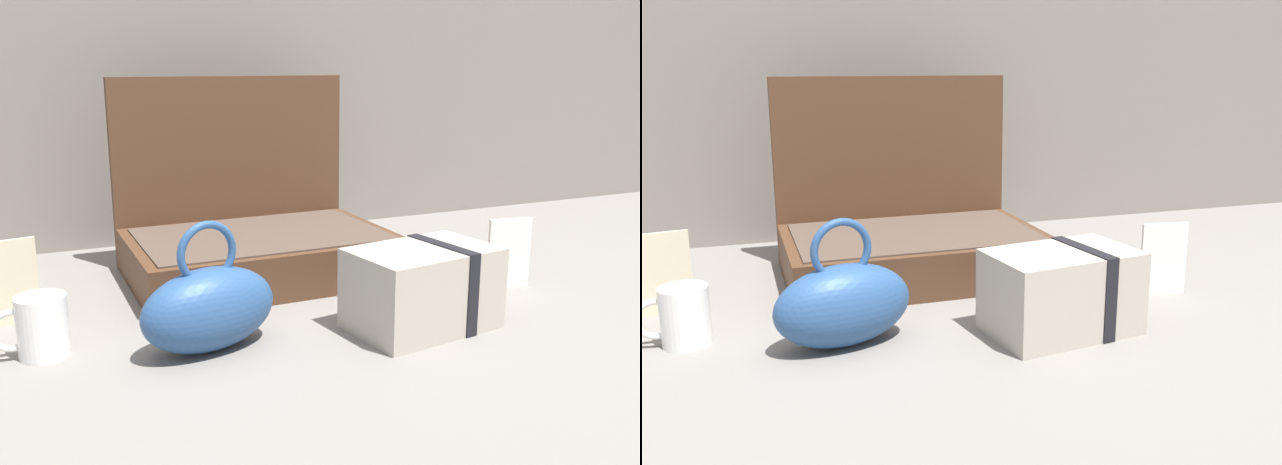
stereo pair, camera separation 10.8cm
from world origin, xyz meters
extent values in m
plane|color=slate|center=(0.00, 0.00, 0.00)|extent=(6.00, 6.00, 0.00)
cube|color=#4C301E|center=(-0.04, 0.20, 0.04)|extent=(0.47, 0.31, 0.08)
cube|color=#4C3D33|center=(-0.04, 0.20, 0.08)|extent=(0.43, 0.28, 0.00)
cube|color=#4C301E|center=(-0.04, 0.37, 0.18)|extent=(0.47, 0.02, 0.36)
ellipsoid|color=#284C7F|center=(-0.21, -0.08, 0.06)|extent=(0.22, 0.14, 0.12)
torus|color=#284C7F|center=(-0.21, -0.08, 0.14)|extent=(0.09, 0.03, 0.09)
cube|color=#B2A899|center=(0.10, -0.13, 0.06)|extent=(0.23, 0.17, 0.12)
cube|color=black|center=(0.14, -0.13, 0.06)|extent=(0.04, 0.14, 0.13)
cylinder|color=white|center=(-0.43, -0.01, 0.04)|extent=(0.07, 0.07, 0.09)
torus|color=white|center=(-0.47, -0.01, 0.04)|extent=(0.06, 0.01, 0.06)
cube|color=white|center=(0.34, -0.03, 0.06)|extent=(0.08, 0.02, 0.13)
cube|color=beige|center=(-0.47, 0.14, 0.07)|extent=(0.10, 0.02, 0.13)
camera|label=1|loc=(-0.45, -0.97, 0.39)|focal=39.08mm
camera|label=2|loc=(-0.35, -1.01, 0.39)|focal=39.08mm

